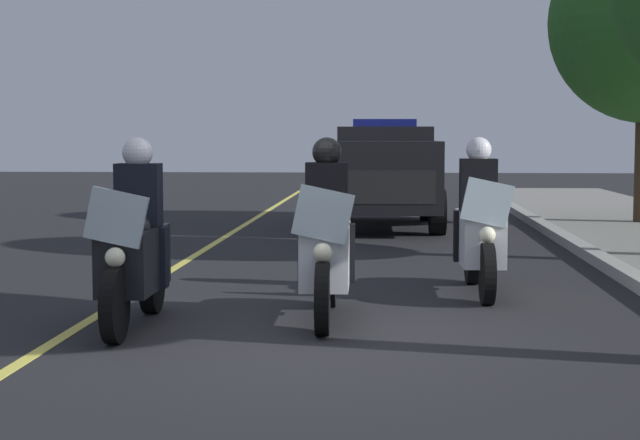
% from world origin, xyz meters
% --- Properties ---
extents(ground_plane, '(80.00, 80.00, 0.00)m').
position_xyz_m(ground_plane, '(0.00, 0.00, 0.00)').
color(ground_plane, black).
extents(lane_stripe_center, '(48.00, 0.12, 0.01)m').
position_xyz_m(lane_stripe_center, '(0.00, -2.12, 0.00)').
color(lane_stripe_center, '#E0D14C').
rests_on(lane_stripe_center, ground).
extents(police_motorcycle_lead_left, '(2.14, 0.57, 1.72)m').
position_xyz_m(police_motorcycle_lead_left, '(-0.61, -1.62, 0.70)').
color(police_motorcycle_lead_left, black).
rests_on(police_motorcycle_lead_left, ground).
extents(police_motorcycle_lead_right, '(2.14, 0.57, 1.72)m').
position_xyz_m(police_motorcycle_lead_right, '(-1.08, 0.09, 0.70)').
color(police_motorcycle_lead_right, black).
rests_on(police_motorcycle_lead_right, ground).
extents(police_motorcycle_trailing, '(2.14, 0.57, 1.72)m').
position_xyz_m(police_motorcycle_trailing, '(-2.80, 1.68, 0.70)').
color(police_motorcycle_trailing, black).
rests_on(police_motorcycle_trailing, ground).
extents(police_suv, '(4.95, 2.17, 2.05)m').
position_xyz_m(police_suv, '(-11.05, 0.59, 1.07)').
color(police_suv, black).
rests_on(police_suv, ground).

